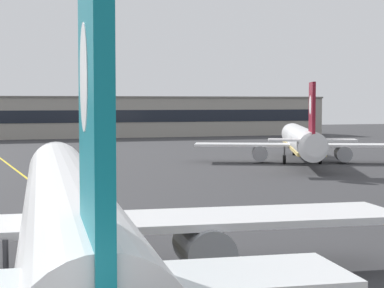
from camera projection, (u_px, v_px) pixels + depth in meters
name	position (u px, v px, depth m)	size (l,w,h in m)	color
taxiway_centreline	(74.00, 214.00, 49.97)	(0.30, 180.00, 0.01)	yellow
airliner_foreground	(67.00, 211.00, 30.27)	(32.32, 41.52, 11.65)	white
airliner_background	(301.00, 141.00, 91.79)	(28.24, 35.50, 10.48)	white
safety_cone_by_nose_gear	(51.00, 218.00, 46.62)	(0.44, 0.44, 0.55)	orange
terminal_building	(9.00, 117.00, 153.20)	(152.68, 12.40, 9.56)	#9E998E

